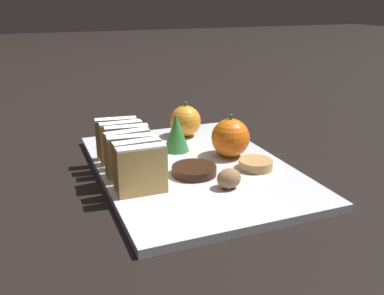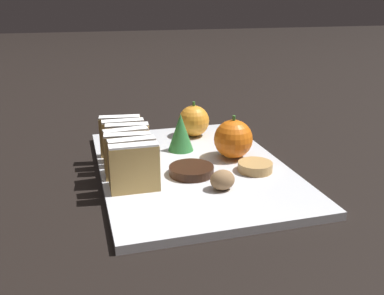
{
  "view_description": "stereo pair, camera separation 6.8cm",
  "coord_description": "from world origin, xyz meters",
  "px_view_note": "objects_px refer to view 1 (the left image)",
  "views": [
    {
      "loc": [
        -0.24,
        -0.6,
        0.27
      ],
      "look_at": [
        0.0,
        0.0,
        0.04
      ],
      "focal_mm": 40.0,
      "sensor_mm": 36.0,
      "label": 1
    },
    {
      "loc": [
        -0.17,
        -0.62,
        0.27
      ],
      "look_at": [
        0.0,
        0.0,
        0.04
      ],
      "focal_mm": 40.0,
      "sensor_mm": 36.0,
      "label": 2
    }
  ],
  "objects_px": {
    "orange_far": "(230,138)",
    "chocolate_cookie": "(194,170)",
    "walnut": "(229,178)",
    "orange_near": "(185,121)"
  },
  "relations": [
    {
      "from": "orange_near",
      "to": "orange_far",
      "type": "distance_m",
      "value": 0.14
    },
    {
      "from": "orange_near",
      "to": "orange_far",
      "type": "height_order",
      "value": "orange_far"
    },
    {
      "from": "orange_near",
      "to": "walnut",
      "type": "relative_size",
      "value": 1.92
    },
    {
      "from": "orange_far",
      "to": "walnut",
      "type": "xyz_separation_m",
      "value": [
        -0.06,
        -0.12,
        -0.02
      ]
    },
    {
      "from": "orange_far",
      "to": "chocolate_cookie",
      "type": "relative_size",
      "value": 1.06
    },
    {
      "from": "walnut",
      "to": "orange_near",
      "type": "bearing_deg",
      "value": 83.33
    },
    {
      "from": "orange_far",
      "to": "chocolate_cookie",
      "type": "distance_m",
      "value": 0.11
    },
    {
      "from": "orange_near",
      "to": "chocolate_cookie",
      "type": "bearing_deg",
      "value": -107.03
    },
    {
      "from": "orange_far",
      "to": "chocolate_cookie",
      "type": "bearing_deg",
      "value": -149.28
    },
    {
      "from": "orange_near",
      "to": "walnut",
      "type": "xyz_separation_m",
      "value": [
        -0.03,
        -0.25,
        -0.02
      ]
    }
  ]
}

